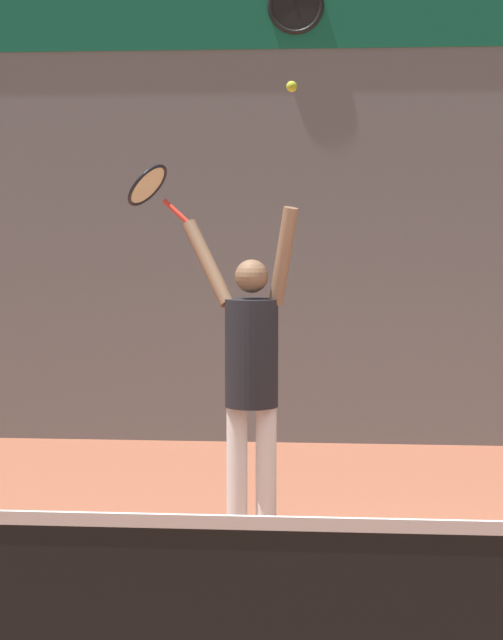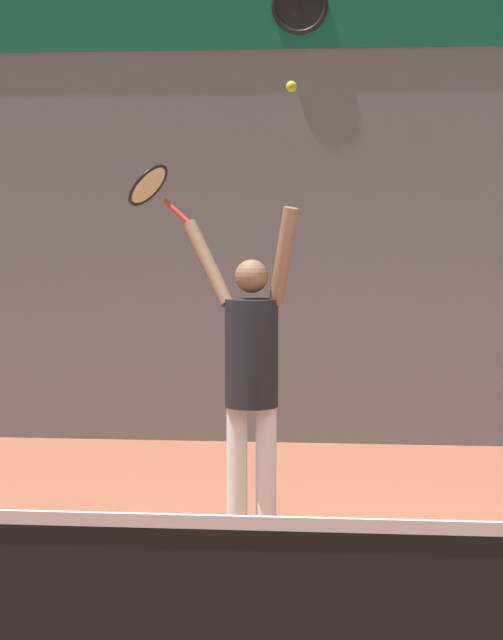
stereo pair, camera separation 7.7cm
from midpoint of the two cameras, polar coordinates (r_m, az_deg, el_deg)
The scene contains 7 objects.
ground_plane at distance 5.85m, azimuth 3.27°, elevation -15.15°, with size 18.00×18.00×0.00m, color #9E563D.
back_wall at distance 10.33m, azimuth 4.33°, elevation 7.71°, with size 18.00×0.10×5.00m.
sponsor_banner at distance 10.42m, azimuth 4.38°, elevation 15.18°, with size 6.33×0.02×0.72m.
scoreboard_clock at distance 10.41m, azimuth 2.61°, elevation 15.19°, with size 0.49×0.04×0.49m.
tennis_player at distance 7.15m, azimuth 0.28°, elevation -2.43°, with size 0.78×0.44×2.09m.
tennis_racket at distance 7.50m, azimuth -4.70°, elevation 6.53°, with size 0.46×0.39×0.39m.
tennis_ball at distance 7.00m, azimuth 2.30°, elevation 11.42°, with size 0.07×0.07×0.07m.
Camera 2 is at (0.23, -5.48, 2.02)m, focal length 65.00 mm.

